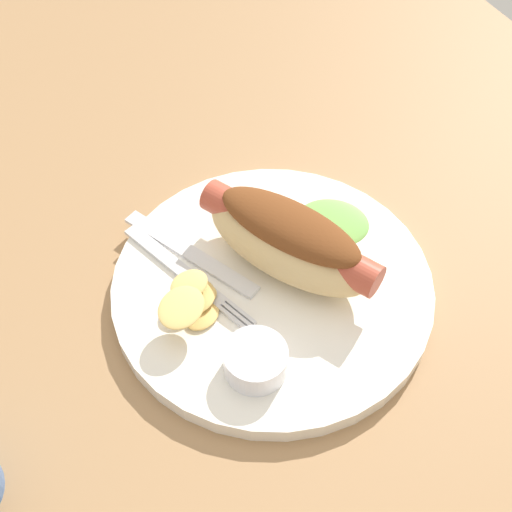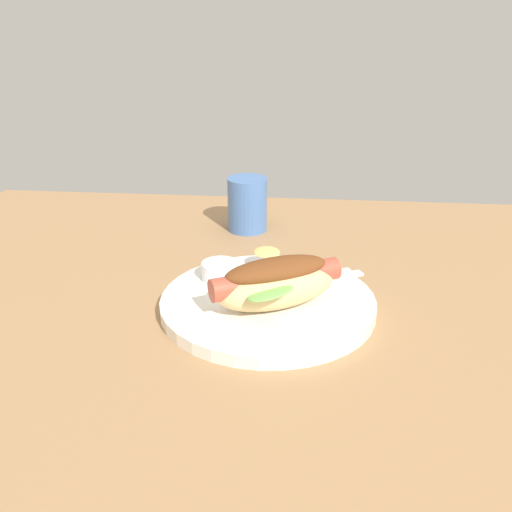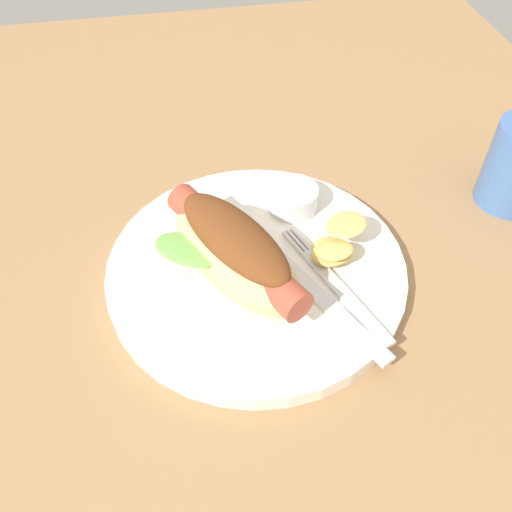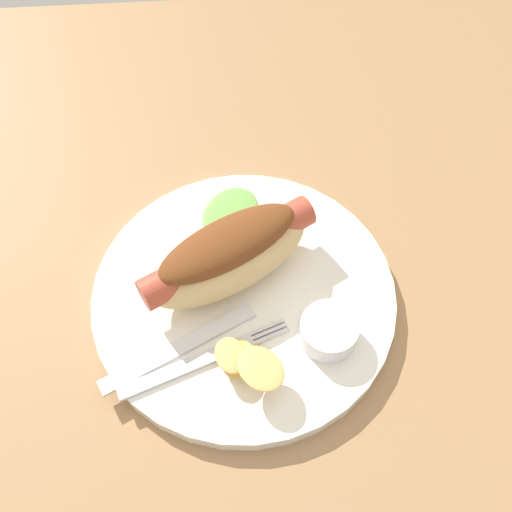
{
  "view_description": "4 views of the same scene",
  "coord_description": "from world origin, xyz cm",
  "px_view_note": "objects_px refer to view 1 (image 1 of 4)",
  "views": [
    {
      "loc": [
        -33.15,
        16.49,
        47.76
      ],
      "look_at": [
        -3.53,
        1.78,
        6.56
      ],
      "focal_mm": 48.47,
      "sensor_mm": 36.0,
      "label": 1
    },
    {
      "loc": [
        1.62,
        -65.27,
        36.03
      ],
      "look_at": [
        -4.69,
        1.88,
        6.43
      ],
      "focal_mm": 41.58,
      "sensor_mm": 36.0,
      "label": 2
    },
    {
      "loc": [
        29.17,
        -6.05,
        38.37
      ],
      "look_at": [
        -1.75,
        -0.26,
        4.05
      ],
      "focal_mm": 38.59,
      "sensor_mm": 36.0,
      "label": 3
    },
    {
      "loc": [
        -2.16,
        25.47,
        47.54
      ],
      "look_at": [
        -4.17,
        -1.03,
        5.72
      ],
      "focal_mm": 41.74,
      "sensor_mm": 36.0,
      "label": 4
    }
  ],
  "objects_px": {
    "fork": "(185,273)",
    "knife": "(190,253)",
    "sauce_ramekin": "(256,361)",
    "chips_pile": "(191,300)",
    "hot_dog": "(290,239)",
    "plate": "(272,287)"
  },
  "relations": [
    {
      "from": "chips_pile",
      "to": "knife",
      "type": "bearing_deg",
      "value": -20.97
    },
    {
      "from": "fork",
      "to": "plate",
      "type": "bearing_deg",
      "value": 37.84
    },
    {
      "from": "hot_dog",
      "to": "fork",
      "type": "bearing_deg",
      "value": -136.98
    },
    {
      "from": "sauce_ramekin",
      "to": "fork",
      "type": "relative_size",
      "value": 0.34
    },
    {
      "from": "plate",
      "to": "hot_dog",
      "type": "distance_m",
      "value": 0.05
    },
    {
      "from": "fork",
      "to": "chips_pile",
      "type": "xyz_separation_m",
      "value": [
        -0.04,
        0.01,
        0.01
      ]
    },
    {
      "from": "hot_dog",
      "to": "sauce_ramekin",
      "type": "bearing_deg",
      "value": -69.99
    },
    {
      "from": "plate",
      "to": "sauce_ramekin",
      "type": "bearing_deg",
      "value": 144.18
    },
    {
      "from": "plate",
      "to": "chips_pile",
      "type": "relative_size",
      "value": 4.04
    },
    {
      "from": "plate",
      "to": "hot_dog",
      "type": "height_order",
      "value": "hot_dog"
    },
    {
      "from": "plate",
      "to": "hot_dog",
      "type": "relative_size",
      "value": 1.64
    },
    {
      "from": "sauce_ramekin",
      "to": "chips_pile",
      "type": "bearing_deg",
      "value": 17.33
    },
    {
      "from": "hot_dog",
      "to": "chips_pile",
      "type": "relative_size",
      "value": 2.47
    },
    {
      "from": "fork",
      "to": "chips_pile",
      "type": "bearing_deg",
      "value": -32.74
    },
    {
      "from": "knife",
      "to": "fork",
      "type": "bearing_deg",
      "value": -61.25
    },
    {
      "from": "sauce_ramekin",
      "to": "chips_pile",
      "type": "xyz_separation_m",
      "value": [
        0.07,
        0.02,
        0.0
      ]
    },
    {
      "from": "chips_pile",
      "to": "hot_dog",
      "type": "bearing_deg",
      "value": -85.01
    },
    {
      "from": "hot_dog",
      "to": "fork",
      "type": "distance_m",
      "value": 0.09
    },
    {
      "from": "fork",
      "to": "chips_pile",
      "type": "height_order",
      "value": "chips_pile"
    },
    {
      "from": "fork",
      "to": "knife",
      "type": "height_order",
      "value": "same"
    },
    {
      "from": "sauce_ramekin",
      "to": "hot_dog",
      "type": "bearing_deg",
      "value": -41.74
    },
    {
      "from": "fork",
      "to": "knife",
      "type": "xyz_separation_m",
      "value": [
        0.02,
        -0.01,
        -0.0
      ]
    }
  ]
}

